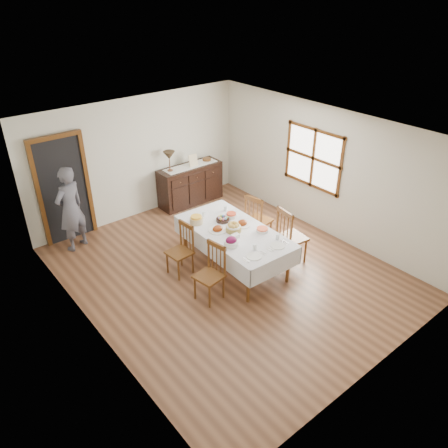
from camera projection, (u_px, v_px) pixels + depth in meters
ground at (227, 271)px, 7.95m from camera, size 6.00×6.00×0.00m
room_shell at (205, 184)px, 7.34m from camera, size 5.02×6.02×2.65m
dining_table at (234, 235)px, 7.77m from camera, size 1.20×2.26×0.76m
chair_left_near at (211, 272)px, 7.08m from camera, size 0.47×0.47×0.99m
chair_left_far at (181, 249)px, 7.71m from camera, size 0.43×0.43×0.96m
chair_right_near at (290, 235)px, 7.96m from camera, size 0.52×0.52×1.12m
chair_right_far at (257, 219)px, 8.56m from camera, size 0.52×0.52×1.06m
sideboard at (190, 184)px, 10.17m from camera, size 1.53×0.55×0.92m
person at (70, 206)px, 8.22m from camera, size 0.66×0.55×1.81m
bread_basket at (234, 227)px, 7.66m from camera, size 0.28×0.28×0.17m
egg_basket at (223, 219)px, 8.00m from camera, size 0.25×0.25×0.11m
ham_platter_a at (218, 229)px, 7.70m from camera, size 0.32×0.32×0.11m
ham_platter_b at (242, 223)px, 7.89m from camera, size 0.31×0.31×0.11m
beet_bowl at (231, 242)px, 7.25m from camera, size 0.24×0.24×0.16m
carrot_bowl at (231, 215)px, 8.11m from camera, size 0.20×0.20×0.10m
pineapple_bowl at (196, 220)px, 7.92m from camera, size 0.24×0.24×0.15m
casserole_dish at (262, 230)px, 7.67m from camera, size 0.22×0.22×0.07m
butter_dish at (235, 236)px, 7.48m from camera, size 0.14×0.09×0.07m
setting_left at (254, 253)px, 7.05m from camera, size 0.42×0.31×0.10m
setting_right at (277, 243)px, 7.32m from camera, size 0.42×0.31×0.10m
glass_far_a at (204, 214)px, 8.16m from camera, size 0.06×0.06×0.09m
glass_far_b at (225, 208)px, 8.36m from camera, size 0.07×0.07×0.09m
runner at (191, 166)px, 9.95m from camera, size 1.30×0.35×0.01m
table_lamp at (169, 156)px, 9.51m from camera, size 0.26×0.26×0.46m
picture_frame at (193, 160)px, 9.87m from camera, size 0.22×0.08×0.28m
deco_bowl at (207, 159)px, 10.22m from camera, size 0.20×0.20×0.06m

